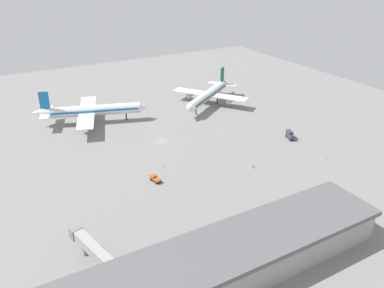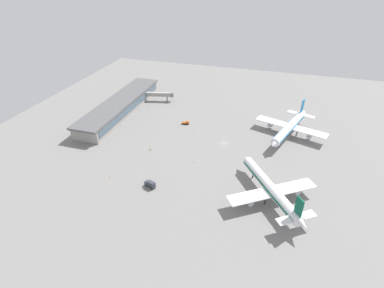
{
  "view_description": "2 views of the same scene",
  "coord_description": "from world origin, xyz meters",
  "px_view_note": "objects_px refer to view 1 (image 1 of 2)",
  "views": [
    {
      "loc": [
        -63.3,
        -137.53,
        71.21
      ],
      "look_at": [
        6.52,
        -14.57,
        3.12
      ],
      "focal_mm": 36.48,
      "sensor_mm": 36.0,
      "label": 1
    },
    {
      "loc": [
        149.46,
        25.77,
        90.74
      ],
      "look_at": [
        11.85,
        -16.06,
        3.4
      ],
      "focal_mm": 28.27,
      "sensor_mm": 36.0,
      "label": 2
    }
  ],
  "objects_px": {
    "airplane_at_gate": "(90,111)",
    "ground_crew_worker": "(253,166)",
    "pushback_tractor": "(155,179)",
    "safety_cone_far_side": "(223,138)",
    "safety_cone_near_gate": "(163,167)",
    "safety_cone_mid_apron": "(328,159)",
    "catering_truck": "(290,135)",
    "airplane_taxiing": "(209,94)"
  },
  "relations": [
    {
      "from": "airplane_at_gate",
      "to": "ground_crew_worker",
      "type": "xyz_separation_m",
      "value": [
        39.6,
        -73.38,
        -5.12
      ]
    },
    {
      "from": "pushback_tractor",
      "to": "ground_crew_worker",
      "type": "distance_m",
      "value": 37.07
    },
    {
      "from": "safety_cone_far_side",
      "to": "safety_cone_near_gate",
      "type": "bearing_deg",
      "value": -163.27
    },
    {
      "from": "safety_cone_mid_apron",
      "to": "safety_cone_far_side",
      "type": "height_order",
      "value": "same"
    },
    {
      "from": "ground_crew_worker",
      "to": "safety_cone_mid_apron",
      "type": "xyz_separation_m",
      "value": [
        29.31,
        -9.01,
        -0.55
      ]
    },
    {
      "from": "catering_truck",
      "to": "pushback_tractor",
      "type": "height_order",
      "value": "catering_truck"
    },
    {
      "from": "airplane_at_gate",
      "to": "pushback_tractor",
      "type": "xyz_separation_m",
      "value": [
        3.7,
        -64.11,
        -5.0
      ]
    },
    {
      "from": "safety_cone_near_gate",
      "to": "safety_cone_mid_apron",
      "type": "xyz_separation_m",
      "value": [
        58.71,
        -25.59,
        0.0
      ]
    },
    {
      "from": "pushback_tractor",
      "to": "safety_cone_far_side",
      "type": "height_order",
      "value": "pushback_tractor"
    },
    {
      "from": "pushback_tractor",
      "to": "ground_crew_worker",
      "type": "height_order",
      "value": "pushback_tractor"
    },
    {
      "from": "airplane_taxiing",
      "to": "pushback_tractor",
      "type": "xyz_separation_m",
      "value": [
        -57.68,
        -57.55,
        -4.74
      ]
    },
    {
      "from": "airplane_taxiing",
      "to": "safety_cone_mid_apron",
      "type": "height_order",
      "value": "airplane_taxiing"
    },
    {
      "from": "airplane_at_gate",
      "to": "catering_truck",
      "type": "bearing_deg",
      "value": -22.55
    },
    {
      "from": "safety_cone_far_side",
      "to": "airplane_at_gate",
      "type": "bearing_deg",
      "value": 133.16
    },
    {
      "from": "catering_truck",
      "to": "safety_cone_mid_apron",
      "type": "height_order",
      "value": "catering_truck"
    },
    {
      "from": "safety_cone_near_gate",
      "to": "safety_cone_far_side",
      "type": "xyz_separation_m",
      "value": [
        33.6,
        10.1,
        0.0
      ]
    },
    {
      "from": "pushback_tractor",
      "to": "safety_cone_far_side",
      "type": "bearing_deg",
      "value": -78.69
    },
    {
      "from": "ground_crew_worker",
      "to": "safety_cone_near_gate",
      "type": "relative_size",
      "value": 2.78
    },
    {
      "from": "safety_cone_near_gate",
      "to": "safety_cone_mid_apron",
      "type": "bearing_deg",
      "value": -23.55
    },
    {
      "from": "airplane_at_gate",
      "to": "ground_crew_worker",
      "type": "distance_m",
      "value": 83.54
    },
    {
      "from": "safety_cone_mid_apron",
      "to": "safety_cone_far_side",
      "type": "xyz_separation_m",
      "value": [
        -25.11,
        35.69,
        0.0
      ]
    },
    {
      "from": "airplane_at_gate",
      "to": "airplane_taxiing",
      "type": "distance_m",
      "value": 61.73
    },
    {
      "from": "airplane_taxiing",
      "to": "airplane_at_gate",
      "type": "bearing_deg",
      "value": -40.9
    },
    {
      "from": "safety_cone_near_gate",
      "to": "safety_cone_mid_apron",
      "type": "height_order",
      "value": "same"
    },
    {
      "from": "safety_cone_mid_apron",
      "to": "catering_truck",
      "type": "bearing_deg",
      "value": 88.62
    },
    {
      "from": "airplane_at_gate",
      "to": "airplane_taxiing",
      "type": "relative_size",
      "value": 1.17
    },
    {
      "from": "airplane_taxiing",
      "to": "safety_cone_far_side",
      "type": "distance_m",
      "value": 44.17
    },
    {
      "from": "pushback_tractor",
      "to": "safety_cone_mid_apron",
      "type": "xyz_separation_m",
      "value": [
        65.2,
        -18.29,
        -0.67
      ]
    },
    {
      "from": "airplane_taxiing",
      "to": "catering_truck",
      "type": "distance_m",
      "value": 54.61
    },
    {
      "from": "safety_cone_mid_apron",
      "to": "safety_cone_far_side",
      "type": "relative_size",
      "value": 1.0
    },
    {
      "from": "ground_crew_worker",
      "to": "safety_cone_far_side",
      "type": "height_order",
      "value": "ground_crew_worker"
    },
    {
      "from": "pushback_tractor",
      "to": "airplane_at_gate",
      "type": "bearing_deg",
      "value": -8.84
    },
    {
      "from": "safety_cone_near_gate",
      "to": "safety_cone_mid_apron",
      "type": "relative_size",
      "value": 1.0
    },
    {
      "from": "airplane_at_gate",
      "to": "safety_cone_mid_apron",
      "type": "height_order",
      "value": "airplane_at_gate"
    },
    {
      "from": "safety_cone_near_gate",
      "to": "safety_cone_far_side",
      "type": "distance_m",
      "value": 35.09
    },
    {
      "from": "pushback_tractor",
      "to": "safety_cone_mid_apron",
      "type": "bearing_deg",
      "value": -117.82
    },
    {
      "from": "ground_crew_worker",
      "to": "pushback_tractor",
      "type": "bearing_deg",
      "value": -171.22
    },
    {
      "from": "airplane_at_gate",
      "to": "catering_truck",
      "type": "height_order",
      "value": "airplane_at_gate"
    },
    {
      "from": "ground_crew_worker",
      "to": "safety_cone_far_side",
      "type": "distance_m",
      "value": 27.01
    },
    {
      "from": "ground_crew_worker",
      "to": "safety_cone_near_gate",
      "type": "bearing_deg",
      "value": 173.87
    },
    {
      "from": "catering_truck",
      "to": "ground_crew_worker",
      "type": "bearing_deg",
      "value": -46.4
    },
    {
      "from": "safety_cone_mid_apron",
      "to": "pushback_tractor",
      "type": "bearing_deg",
      "value": 164.33
    }
  ]
}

